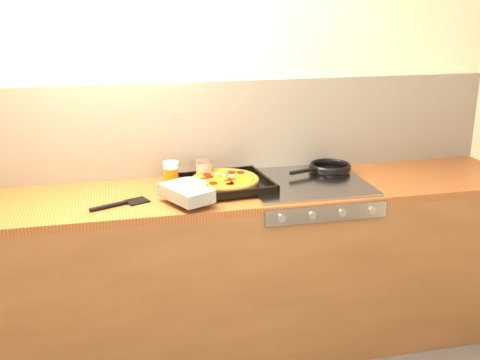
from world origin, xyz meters
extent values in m
plane|color=beige|center=(0.00, 1.40, 1.25)|extent=(3.20, 0.00, 3.20)
cube|color=silver|center=(0.00, 1.39, 1.15)|extent=(3.20, 0.02, 0.50)
cube|color=brown|center=(0.00, 1.10, 0.43)|extent=(3.20, 0.60, 0.86)
cube|color=brown|center=(0.00, 1.10, 0.88)|extent=(3.20, 0.60, 0.04)
cube|color=#98999E|center=(0.45, 0.80, 0.85)|extent=(0.60, 0.03, 0.08)
cylinder|color=#A5A5AA|center=(0.23, 0.78, 0.85)|extent=(0.04, 0.02, 0.04)
cylinder|color=#A5A5AA|center=(0.38, 0.78, 0.85)|extent=(0.04, 0.02, 0.04)
cylinder|color=#A5A5AA|center=(0.53, 0.78, 0.85)|extent=(0.04, 0.02, 0.04)
cylinder|color=#A5A5AA|center=(0.67, 0.78, 0.85)|extent=(0.04, 0.02, 0.04)
cube|color=#98999E|center=(0.45, 1.10, 0.91)|extent=(0.60, 0.56, 0.02)
cube|color=black|center=(0.03, 1.10, 0.92)|extent=(0.47, 0.42, 0.01)
cube|color=black|center=(0.01, 1.28, 0.94)|extent=(0.43, 0.06, 0.02)
cube|color=black|center=(0.05, 0.92, 0.94)|extent=(0.43, 0.06, 0.02)
cube|color=black|center=(0.24, 1.13, 0.94)|extent=(0.05, 0.38, 0.02)
cube|color=black|center=(-0.18, 1.08, 0.94)|extent=(0.05, 0.38, 0.02)
cylinder|color=olive|center=(0.03, 1.10, 0.94)|extent=(0.36, 0.36, 0.02)
torus|color=olive|center=(0.03, 1.10, 0.95)|extent=(0.37, 0.37, 0.03)
cylinder|color=orange|center=(0.03, 1.10, 0.95)|extent=(0.31, 0.31, 0.01)
cylinder|color=maroon|center=(0.06, 1.09, 0.96)|extent=(0.04, 0.04, 0.01)
cylinder|color=maroon|center=(-0.05, 1.18, 0.96)|extent=(0.04, 0.04, 0.01)
cylinder|color=maroon|center=(0.03, 1.01, 0.96)|extent=(0.04, 0.04, 0.01)
cylinder|color=maroon|center=(-0.08, 1.11, 0.96)|extent=(0.04, 0.04, 0.01)
cylinder|color=maroon|center=(0.08, 1.19, 0.96)|extent=(0.04, 0.04, 0.01)
cylinder|color=maroon|center=(0.04, 1.15, 0.96)|extent=(0.04, 0.04, 0.01)
cylinder|color=maroon|center=(-0.04, 1.03, 0.96)|extent=(0.04, 0.04, 0.01)
cylinder|color=maroon|center=(0.13, 1.18, 0.96)|extent=(0.04, 0.04, 0.01)
cylinder|color=maroon|center=(0.04, 1.01, 0.96)|extent=(0.04, 0.04, 0.01)
cylinder|color=maroon|center=(0.03, 1.05, 0.96)|extent=(0.04, 0.04, 0.01)
cylinder|color=maroon|center=(-0.04, 1.14, 0.96)|extent=(0.04, 0.04, 0.01)
ellipsoid|color=#C37912|center=(-0.05, 1.08, 0.96)|extent=(0.04, 0.03, 0.01)
ellipsoid|color=#C37912|center=(-0.08, 1.08, 0.96)|extent=(0.04, 0.03, 0.01)
ellipsoid|color=#C37912|center=(0.01, 1.15, 0.96)|extent=(0.04, 0.03, 0.01)
ellipsoid|color=#C37912|center=(0.01, 1.19, 0.96)|extent=(0.04, 0.03, 0.01)
ellipsoid|color=#C37912|center=(0.02, 1.02, 0.96)|extent=(0.04, 0.03, 0.01)
ellipsoid|color=#C37912|center=(0.07, 1.09, 0.96)|extent=(0.04, 0.03, 0.01)
ellipsoid|color=#C37912|center=(0.05, 1.10, 0.96)|extent=(0.04, 0.03, 0.01)
ellipsoid|color=#C37912|center=(-0.05, 1.07, 0.96)|extent=(0.04, 0.03, 0.01)
ellipsoid|color=#C37912|center=(0.03, 1.18, 0.96)|extent=(0.04, 0.03, 0.01)
ellipsoid|color=silver|center=(0.01, 1.19, 0.96)|extent=(0.04, 0.04, 0.01)
ellipsoid|color=silver|center=(0.04, 1.15, 0.96)|extent=(0.04, 0.04, 0.01)
ellipsoid|color=silver|center=(0.07, 1.13, 0.96)|extent=(0.04, 0.04, 0.01)
cube|color=black|center=(-0.19, 0.92, 0.96)|extent=(0.25, 0.30, 0.06)
ellipsoid|color=black|center=(-0.16, 1.05, 0.96)|extent=(0.17, 0.17, 0.06)
cylinder|color=black|center=(-0.11, 0.96, 0.96)|extent=(0.09, 0.12, 0.06)
cylinder|color=black|center=(0.63, 1.23, 0.92)|extent=(0.26, 0.26, 0.01)
torus|color=black|center=(0.63, 1.23, 0.94)|extent=(0.28, 0.28, 0.02)
cube|color=black|center=(0.46, 1.17, 0.94)|extent=(0.16, 0.07, 0.01)
cylinder|color=#9C1B0C|center=(-0.05, 1.24, 0.96)|extent=(0.09, 0.09, 0.11)
cylinder|color=#B2B2B7|center=(-0.05, 1.24, 1.01)|extent=(0.09, 0.09, 0.01)
cylinder|color=#B2B2B7|center=(-0.05, 1.24, 0.90)|extent=(0.09, 0.09, 0.01)
cylinder|color=#D6620C|center=(-0.23, 1.20, 0.95)|extent=(0.08, 0.08, 0.10)
cylinder|color=silver|center=(-0.23, 1.20, 1.01)|extent=(0.08, 0.08, 0.03)
cylinder|color=#A06C44|center=(-0.02, 1.31, 0.91)|extent=(0.25, 0.10, 0.02)
ellipsoid|color=#A06C44|center=(0.11, 1.35, 0.91)|extent=(0.06, 0.05, 0.02)
cube|color=black|center=(-0.41, 1.01, 0.90)|extent=(0.13, 0.12, 0.01)
cylinder|color=black|center=(-0.54, 0.96, 0.91)|extent=(0.17, 0.09, 0.02)
camera|label=1|loc=(-0.50, -1.50, 1.79)|focal=42.00mm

